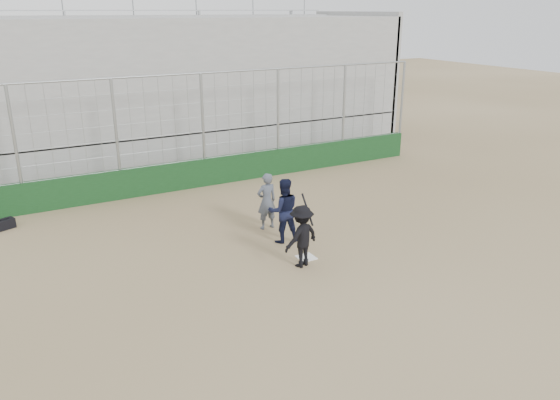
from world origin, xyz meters
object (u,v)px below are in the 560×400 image
equipment_bag (2,225)px  umpire (267,204)px  catcher_crouched (284,221)px  batter_at_plate (302,236)px

equipment_bag → umpire: bearing=-28.1°
umpire → equipment_bag: (-6.77, 3.61, -0.60)m
umpire → equipment_bag: bearing=-29.4°
catcher_crouched → umpire: (0.06, 1.10, 0.14)m
batter_at_plate → equipment_bag: 8.93m
catcher_crouched → umpire: 1.11m
catcher_crouched → equipment_bag: bearing=145.0°
catcher_crouched → umpire: umpire is taller
batter_at_plate → catcher_crouched: bearing=77.5°
batter_at_plate → equipment_bag: batter_at_plate is taller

